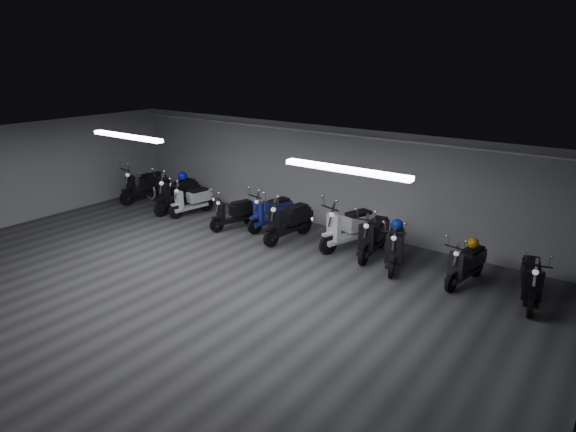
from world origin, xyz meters
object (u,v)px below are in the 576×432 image
Objects in this scene: scooter_3 at (233,208)px; helmet_0 at (473,243)px; scooter_4 at (271,207)px; helmet_2 at (397,225)px; scooter_2 at (191,195)px; scooter_5 at (288,215)px; scooter_9 at (466,258)px; helmet_1 at (183,176)px; scooter_6 at (349,221)px; scooter_10 at (532,274)px; scooter_0 at (144,180)px; bicycle at (140,180)px; scooter_1 at (177,188)px; scooter_8 at (395,241)px; scooter_7 at (374,230)px.

scooter_3 is 6.56× the size of helmet_0.
helmet_2 is at bearing 8.54° from scooter_4.
scooter_2 is 2.74m from scooter_4.
scooter_5 is 1.17× the size of scooter_9.
helmet_1 is 7.08m from helmet_2.
scooter_6 is 6.67× the size of helmet_1.
scooter_6 reaches higher than scooter_5.
scooter_5 is 5.79m from scooter_10.
helmet_2 is at bearing 9.70° from scooter_0.
scooter_1 is at bearing -92.68° from bicycle.
helmet_1 is (1.65, 0.18, 0.33)m from scooter_0.
scooter_6 is 4.27m from scooter_10.
scooter_9 is 5.76× the size of helmet_2.
scooter_8 is (7.16, 0.03, -0.08)m from scooter_1.
scooter_6 is 1.46m from scooter_8.
scooter_6 is at bearing 14.30° from scooter_2.
scooter_1 reaches higher than scooter_4.
scooter_6 is (1.54, 0.42, 0.03)m from scooter_5.
scooter_3 is at bearing -136.15° from scooter_4.
scooter_7 is at bearing 173.89° from helmet_2.
scooter_0 is 8.13m from scooter_7.
scooter_4 is 7.17× the size of helmet_0.
helmet_1 is (-8.72, 0.17, 0.45)m from scooter_9.
scooter_8 is at bearing -84.82° from bicycle.
scooter_2 is 0.84× the size of scooter_6.
scooter_0 is at bearing -169.37° from scooter_9.
scooter_5 reaches higher than scooter_4.
scooter_7 reaches higher than scooter_4.
scooter_10 is (1.28, -0.11, 0.03)m from scooter_9.
scooter_2 is 5.15m from scooter_6.
scooter_9 is 5.50× the size of helmet_1.
scooter_6 is (2.42, 0.00, 0.08)m from scooter_4.
scooter_6 reaches higher than helmet_2.
scooter_0 is at bearing -174.44° from scooter_5.
bicycle is at bearing 168.84° from scooter_1.
scooter_8 is 5.95× the size of helmet_1.
scooter_9 reaches higher than helmet_0.
scooter_8 is at bearing -169.50° from helmet_0.
scooter_1 is at bearing -170.88° from scooter_2.
helmet_2 is (8.73, 0.16, 0.22)m from scooter_0.
scooter_2 is 8.16m from helmet_0.
scooter_0 reaches higher than helmet_0.
scooter_3 is 4.66m from helmet_2.
scooter_2 is at bearing -160.40° from scooter_4.
scooter_6 is at bearing 27.27° from scooter_3.
scooter_0 is 1.07× the size of bicycle.
scooter_2 reaches higher than bicycle.
bicycle reaches higher than helmet_0.
scooter_8 is 0.38m from helmet_2.
helmet_2 is (1.33, -0.16, 0.21)m from scooter_6.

